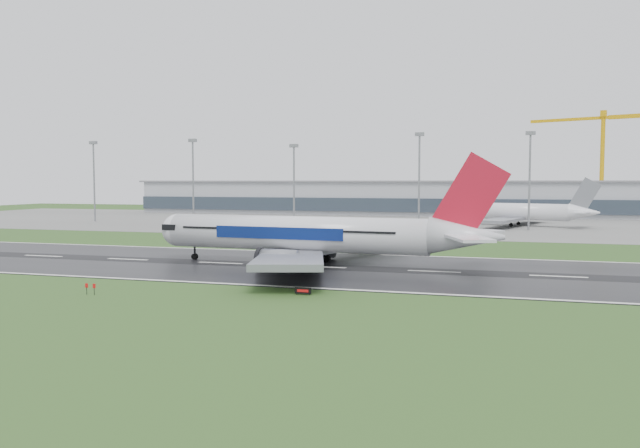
% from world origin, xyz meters
% --- Properties ---
extents(ground, '(520.00, 520.00, 0.00)m').
position_xyz_m(ground, '(0.00, 0.00, 0.00)').
color(ground, '#27491A').
rests_on(ground, ground).
extents(runway, '(400.00, 45.00, 0.10)m').
position_xyz_m(runway, '(0.00, 0.00, 0.05)').
color(runway, black).
rests_on(runway, ground).
extents(apron, '(400.00, 130.00, 0.08)m').
position_xyz_m(apron, '(0.00, 125.00, 0.04)').
color(apron, slate).
rests_on(apron, ground).
extents(terminal, '(240.00, 36.00, 15.00)m').
position_xyz_m(terminal, '(0.00, 185.00, 7.50)').
color(terminal, '#93979E').
rests_on(terminal, ground).
extents(main_airliner, '(69.44, 66.52, 19.39)m').
position_xyz_m(main_airliner, '(18.81, 1.95, 9.80)').
color(main_airliner, silver).
rests_on(main_airliner, runway).
extents(parked_airliner, '(68.15, 65.76, 16.07)m').
position_xyz_m(parked_airliner, '(54.57, 119.98, 8.11)').
color(parked_airliner, silver).
rests_on(parked_airliner, apron).
extents(tower_crane, '(45.49, 19.24, 46.81)m').
position_xyz_m(tower_crane, '(93.32, 200.00, 23.40)').
color(tower_crane, '#D79C09').
rests_on(tower_crane, ground).
extents(runway_sign, '(2.31, 0.42, 1.04)m').
position_xyz_m(runway_sign, '(25.14, -27.11, 0.52)').
color(runway_sign, black).
rests_on(runway_sign, ground).
extents(floodmast_0, '(0.64, 0.64, 29.60)m').
position_xyz_m(floodmast_0, '(-99.98, 100.00, 14.80)').
color(floodmast_0, gray).
rests_on(floodmast_0, ground).
extents(floodmast_1, '(0.64, 0.64, 29.72)m').
position_xyz_m(floodmast_1, '(-57.88, 100.00, 14.86)').
color(floodmast_1, gray).
rests_on(floodmast_1, ground).
extents(floodmast_2, '(0.64, 0.64, 27.19)m').
position_xyz_m(floodmast_2, '(-19.02, 100.00, 13.59)').
color(floodmast_2, gray).
rests_on(floodmast_2, ground).
extents(floodmast_3, '(0.64, 0.64, 30.25)m').
position_xyz_m(floodmast_3, '(24.38, 100.00, 15.12)').
color(floodmast_3, gray).
rests_on(floodmast_3, ground).
extents(floodmast_4, '(0.64, 0.64, 29.89)m').
position_xyz_m(floodmast_4, '(58.85, 100.00, 14.95)').
color(floodmast_4, gray).
rests_on(floodmast_4, ground).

